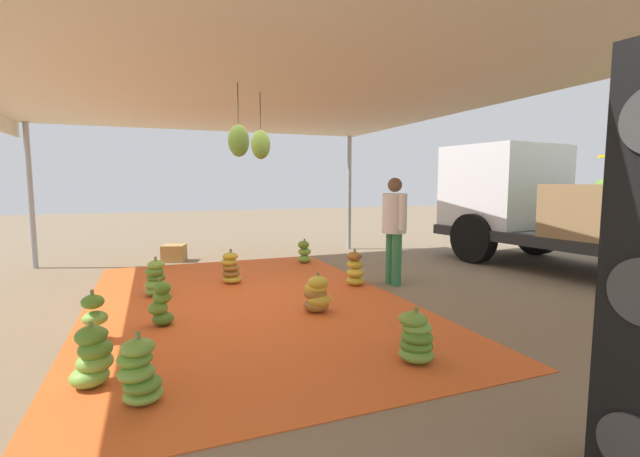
% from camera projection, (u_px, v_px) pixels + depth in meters
% --- Properties ---
extents(ground_plane, '(40.00, 40.00, 0.00)m').
position_uv_depth(ground_plane, '(431.00, 283.00, 6.95)').
color(ground_plane, '#7F6B51').
extents(tarp_orange, '(6.30, 4.10, 0.01)m').
position_uv_depth(tarp_orange, '(248.00, 302.00, 5.87)').
color(tarp_orange, '#E05B23').
rests_on(tarp_orange, ground).
extents(tent_canopy, '(8.00, 7.00, 2.81)m').
position_uv_depth(tent_canopy, '(237.00, 97.00, 5.55)').
color(tent_canopy, '#9EA0A5').
rests_on(tent_canopy, ground).
extents(banana_bunch_0, '(0.30, 0.30, 0.55)m').
position_uv_depth(banana_bunch_0, '(161.00, 305.00, 4.88)').
color(banana_bunch_0, '#477523').
rests_on(banana_bunch_0, tarp_orange).
extents(banana_bunch_1, '(0.35, 0.36, 0.49)m').
position_uv_depth(banana_bunch_1, '(304.00, 253.00, 8.69)').
color(banana_bunch_1, '#75A83D').
rests_on(banana_bunch_1, tarp_orange).
extents(banana_bunch_2, '(0.42, 0.44, 0.52)m').
position_uv_depth(banana_bunch_2, '(93.00, 358.00, 3.43)').
color(banana_bunch_2, '#75A83D').
rests_on(banana_bunch_2, tarp_orange).
extents(banana_bunch_3, '(0.41, 0.41, 0.49)m').
position_uv_depth(banana_bunch_3, '(317.00, 295.00, 5.39)').
color(banana_bunch_3, '#996628').
rests_on(banana_bunch_3, tarp_orange).
extents(banana_bunch_4, '(0.36, 0.36, 0.54)m').
position_uv_depth(banana_bunch_4, '(94.00, 320.00, 4.36)').
color(banana_bunch_4, '#477523').
rests_on(banana_bunch_4, tarp_orange).
extents(banana_bunch_5, '(0.42, 0.42, 0.55)m').
position_uv_depth(banana_bunch_5, '(139.00, 374.00, 3.14)').
color(banana_bunch_5, '#75A83D').
rests_on(banana_bunch_5, tarp_orange).
extents(banana_bunch_6, '(0.39, 0.41, 0.56)m').
position_uv_depth(banana_bunch_6, '(231.00, 269.00, 6.93)').
color(banana_bunch_6, gold).
rests_on(banana_bunch_6, tarp_orange).
extents(banana_bunch_7, '(0.43, 0.41, 0.58)m').
position_uv_depth(banana_bunch_7, '(355.00, 270.00, 6.79)').
color(banana_bunch_7, gold).
rests_on(banana_bunch_7, tarp_orange).
extents(banana_bunch_8, '(0.46, 0.45, 0.50)m').
position_uv_depth(banana_bunch_8, '(416.00, 338.00, 3.90)').
color(banana_bunch_8, '#6B9E38').
rests_on(banana_bunch_8, tarp_orange).
extents(banana_bunch_9, '(0.37, 0.36, 0.56)m').
position_uv_depth(banana_bunch_9, '(155.00, 279.00, 6.15)').
color(banana_bunch_9, '#75A83D').
rests_on(banana_bunch_9, tarp_orange).
extents(cargo_truck_main, '(6.73, 3.08, 2.40)m').
position_uv_depth(cargo_truck_main, '(613.00, 204.00, 7.35)').
color(cargo_truck_main, '#2D2D2D').
rests_on(cargo_truck_main, ground).
extents(worker_0, '(0.62, 0.38, 1.70)m').
position_uv_depth(worker_0, '(394.00, 223.00, 6.79)').
color(worker_0, '#337A4C').
rests_on(worker_0, ground).
extents(crate_0, '(0.53, 0.55, 0.34)m').
position_uv_depth(crate_0, '(174.00, 253.00, 8.92)').
color(crate_0, '#B78947').
rests_on(crate_0, ground).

